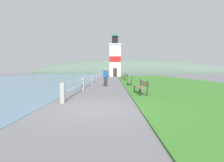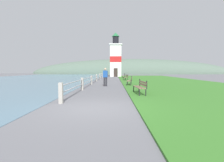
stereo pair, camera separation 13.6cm
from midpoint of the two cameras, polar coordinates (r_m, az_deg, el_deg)
ground_plane at (r=7.20m, az=-5.50°, el=-8.86°), size 160.00×160.00×0.00m
grass_verge at (r=24.52m, az=17.26°, el=-0.14°), size 12.00×49.43×0.06m
water_strip at (r=27.89m, az=-31.78°, el=-0.13°), size 24.00×79.08×0.01m
seawall_railing at (r=21.65m, az=-5.61°, el=0.97°), size 0.18×27.19×0.97m
park_bench_near at (r=11.23m, az=9.67°, el=-1.62°), size 0.60×2.02×0.94m
park_bench_midway at (r=17.84m, az=6.15°, el=0.31°), size 0.69×1.89×0.94m
park_bench_far at (r=26.23m, az=4.71°, el=1.35°), size 0.64×1.98×0.94m
park_bench_by_lighthouse at (r=33.63m, az=3.97°, el=1.84°), size 0.52×1.77×0.94m
lighthouse at (r=41.60m, az=1.29°, el=7.50°), size 3.00×3.00×10.39m
person_strolling at (r=16.80m, az=-1.95°, el=1.54°), size 0.45×0.28×1.76m
distant_hillside at (r=70.33m, az=6.68°, el=2.28°), size 80.00×16.00×12.00m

